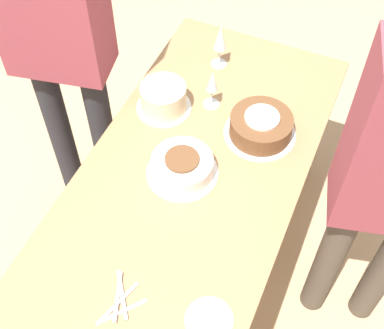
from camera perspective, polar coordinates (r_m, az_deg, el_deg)
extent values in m
plane|color=tan|center=(2.63, 0.00, -10.48)|extent=(12.00, 12.00, 0.00)
cube|color=#9E754C|center=(2.01, 0.00, -1.13)|extent=(1.68, 0.80, 0.03)
cylinder|color=brown|center=(2.73, 12.80, 3.98)|extent=(0.07, 0.07, 0.71)
cylinder|color=brown|center=(2.84, 0.16, 8.00)|extent=(0.07, 0.07, 0.71)
cylinder|color=white|center=(2.00, -1.03, -0.86)|extent=(0.27, 0.27, 0.01)
cylinder|color=silver|center=(1.97, -1.05, -0.17)|extent=(0.23, 0.23, 0.07)
cylinder|color=brown|center=(1.93, -1.07, 0.59)|extent=(0.13, 0.13, 0.01)
cylinder|color=white|center=(2.13, 7.24, 3.30)|extent=(0.29, 0.29, 0.01)
cylinder|color=brown|center=(2.10, 7.36, 4.11)|extent=(0.25, 0.25, 0.09)
cylinder|color=silver|center=(2.06, 7.50, 5.00)|extent=(0.14, 0.14, 0.01)
cylinder|color=white|center=(2.22, -3.00, 6.11)|extent=(0.23, 0.23, 0.01)
cylinder|color=beige|center=(2.17, -3.07, 7.16)|extent=(0.19, 0.19, 0.11)
cylinder|color=silver|center=(2.41, 2.89, 10.67)|extent=(0.07, 0.07, 0.00)
cylinder|color=silver|center=(2.38, 2.93, 11.49)|extent=(0.01, 0.01, 0.09)
cone|color=silver|center=(2.31, 3.04, 13.37)|extent=(0.05, 0.05, 0.11)
cylinder|color=silver|center=(2.23, 2.09, 6.45)|extent=(0.07, 0.07, 0.00)
cylinder|color=silver|center=(2.20, 2.12, 7.24)|extent=(0.01, 0.01, 0.08)
cone|color=silver|center=(2.14, 2.19, 8.90)|extent=(0.05, 0.05, 0.09)
cylinder|color=white|center=(1.72, 1.82, -16.23)|extent=(0.15, 0.15, 0.01)
cube|color=silver|center=(1.74, -7.52, -15.31)|extent=(0.14, 0.12, 0.00)
cube|color=silver|center=(1.76, -7.78, -14.31)|extent=(0.17, 0.06, 0.00)
cube|color=silver|center=(1.76, -7.47, -13.58)|extent=(0.14, 0.11, 0.00)
cube|color=silver|center=(1.76, -7.94, -13.76)|extent=(0.16, 0.07, 0.00)
cylinder|color=#4C4238|center=(2.26, 14.46, -9.65)|extent=(0.11, 0.11, 0.81)
cylinder|color=#232328|center=(2.62, -13.96, 3.64)|extent=(0.11, 0.11, 0.86)
cylinder|color=#232328|center=(2.55, -9.41, 2.91)|extent=(0.11, 0.11, 0.86)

